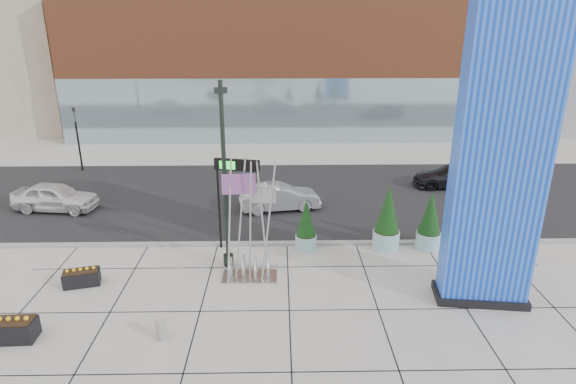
{
  "coord_description": "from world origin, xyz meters",
  "views": [
    {
      "loc": [
        0.7,
        -14.83,
        9.25
      ],
      "look_at": [
        1.01,
        2.0,
        3.16
      ],
      "focal_mm": 30.0,
      "sensor_mm": 36.0,
      "label": 1
    }
  ],
  "objects_px": {
    "public_art_sculpture": "(249,248)",
    "car_white_west": "(55,197)",
    "lamp_post": "(225,195)",
    "car_silver_mid": "(280,198)",
    "overhead_street_sign": "(234,171)",
    "concrete_bollard": "(161,330)",
    "blue_pylon": "(499,165)"
  },
  "relations": [
    {
      "from": "overhead_street_sign",
      "to": "car_silver_mid",
      "type": "xyz_separation_m",
      "value": [
        1.85,
        4.26,
        -2.74
      ]
    },
    {
      "from": "lamp_post",
      "to": "overhead_street_sign",
      "type": "height_order",
      "value": "lamp_post"
    },
    {
      "from": "concrete_bollard",
      "to": "car_silver_mid",
      "type": "bearing_deg",
      "value": 70.87
    },
    {
      "from": "lamp_post",
      "to": "concrete_bollard",
      "type": "height_order",
      "value": "lamp_post"
    },
    {
      "from": "concrete_bollard",
      "to": "overhead_street_sign",
      "type": "distance_m",
      "value": 7.18
    },
    {
      "from": "car_silver_mid",
      "to": "lamp_post",
      "type": "bearing_deg",
      "value": 150.24
    },
    {
      "from": "lamp_post",
      "to": "public_art_sculpture",
      "type": "bearing_deg",
      "value": -47.37
    },
    {
      "from": "public_art_sculpture",
      "to": "lamp_post",
      "type": "bearing_deg",
      "value": 133.39
    },
    {
      "from": "overhead_street_sign",
      "to": "car_silver_mid",
      "type": "height_order",
      "value": "overhead_street_sign"
    },
    {
      "from": "car_white_west",
      "to": "lamp_post",
      "type": "bearing_deg",
      "value": -115.91
    },
    {
      "from": "lamp_post",
      "to": "car_white_west",
      "type": "bearing_deg",
      "value": 147.43
    },
    {
      "from": "lamp_post",
      "to": "overhead_street_sign",
      "type": "distance_m",
      "value": 1.64
    },
    {
      "from": "public_art_sculpture",
      "to": "car_silver_mid",
      "type": "distance_m",
      "value": 6.94
    },
    {
      "from": "public_art_sculpture",
      "to": "car_white_west",
      "type": "xyz_separation_m",
      "value": [
        -10.26,
        6.96,
        -0.51
      ]
    },
    {
      "from": "car_white_west",
      "to": "overhead_street_sign",
      "type": "bearing_deg",
      "value": -108.09
    },
    {
      "from": "lamp_post",
      "to": "overhead_street_sign",
      "type": "relative_size",
      "value": 1.82
    },
    {
      "from": "car_white_west",
      "to": "car_silver_mid",
      "type": "bearing_deg",
      "value": -84.05
    },
    {
      "from": "blue_pylon",
      "to": "concrete_bollard",
      "type": "xyz_separation_m",
      "value": [
        -10.59,
        -2.04,
        -4.58
      ]
    },
    {
      "from": "overhead_street_sign",
      "to": "car_white_west",
      "type": "height_order",
      "value": "overhead_street_sign"
    },
    {
      "from": "lamp_post",
      "to": "car_white_west",
      "type": "height_order",
      "value": "lamp_post"
    },
    {
      "from": "concrete_bollard",
      "to": "overhead_street_sign",
      "type": "height_order",
      "value": "overhead_street_sign"
    },
    {
      "from": "concrete_bollard",
      "to": "car_white_west",
      "type": "relative_size",
      "value": 0.15
    },
    {
      "from": "public_art_sculpture",
      "to": "overhead_street_sign",
      "type": "height_order",
      "value": "public_art_sculpture"
    },
    {
      "from": "lamp_post",
      "to": "car_silver_mid",
      "type": "xyz_separation_m",
      "value": [
        2.05,
        5.83,
        -2.29
      ]
    },
    {
      "from": "concrete_bollard",
      "to": "overhead_street_sign",
      "type": "bearing_deg",
      "value": 73.94
    },
    {
      "from": "blue_pylon",
      "to": "car_silver_mid",
      "type": "height_order",
      "value": "blue_pylon"
    },
    {
      "from": "blue_pylon",
      "to": "car_white_west",
      "type": "bearing_deg",
      "value": 161.96
    },
    {
      "from": "overhead_street_sign",
      "to": "lamp_post",
      "type": "bearing_deg",
      "value": -84.7
    },
    {
      "from": "blue_pylon",
      "to": "car_silver_mid",
      "type": "relative_size",
      "value": 2.5
    },
    {
      "from": "concrete_bollard",
      "to": "car_white_west",
      "type": "xyz_separation_m",
      "value": [
        -7.76,
        10.63,
        0.4
      ]
    },
    {
      "from": "concrete_bollard",
      "to": "blue_pylon",
      "type": "bearing_deg",
      "value": 10.9
    },
    {
      "from": "blue_pylon",
      "to": "lamp_post",
      "type": "relative_size",
      "value": 1.4
    }
  ]
}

